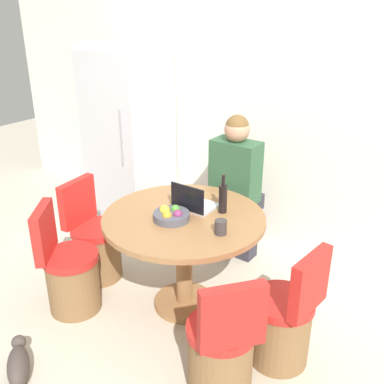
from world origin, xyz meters
name	(u,v)px	position (x,y,z in m)	size (l,w,h in m)	color
ground_plane	(173,324)	(0.00, 0.00, 0.00)	(12.00, 12.00, 0.00)	beige
wall_back	(278,111)	(0.00, 1.52, 1.30)	(7.00, 0.06, 2.60)	silver
refrigerator	(128,136)	(-1.48, 1.15, 0.91)	(0.76, 0.65, 1.81)	silver
dining_table	(184,237)	(-0.07, 0.23, 0.60)	(1.17, 1.17, 0.78)	olive
chair_right_side	(283,323)	(0.78, 0.15, 0.29)	(0.42, 0.41, 0.86)	brown
chair_near_right_corner	(222,353)	(0.60, -0.30, 0.29)	(0.48, 0.48, 0.86)	brown
chair_left_side	(95,246)	(-0.92, 0.12, 0.29)	(0.43, 0.42, 0.86)	brown
chair_near_left_corner	(70,275)	(-0.75, -0.29, 0.29)	(0.48, 0.48, 0.86)	brown
person_seated	(237,184)	(-0.10, 1.04, 0.75)	(0.40, 0.37, 1.35)	#2D2D38
laptop	(194,203)	(-0.08, 0.38, 0.82)	(0.28, 0.24, 0.21)	#B7B7BC
fruit_bowl	(171,215)	(-0.10, 0.13, 0.81)	(0.26, 0.26, 0.10)	#4C4C56
coffee_cup	(221,227)	(0.29, 0.17, 0.83)	(0.08, 0.08, 0.10)	#383333
bottle	(223,198)	(0.12, 0.45, 0.89)	(0.06, 0.06, 0.29)	black
cat	(18,365)	(-0.48, -0.96, 0.10)	(0.39, 0.31, 0.19)	#473D38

